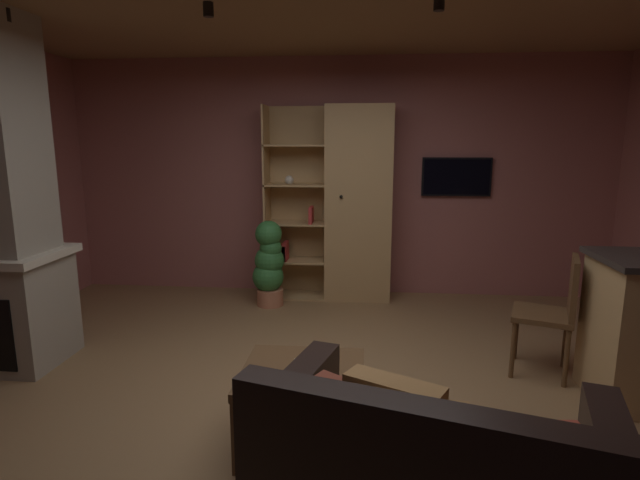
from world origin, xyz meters
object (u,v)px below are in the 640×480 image
wall_mounted_tv (456,177)px  bookshelf_cabinet (350,206)px  coffee_table (303,384)px  potted_floor_plant (269,264)px  dining_chair (555,308)px  table_book_1 (304,370)px  table_book_0 (303,363)px

wall_mounted_tv → bookshelf_cabinet: bearing=-169.8°
coffee_table → potted_floor_plant: 2.60m
dining_chair → potted_floor_plant: size_ratio=0.99×
bookshelf_cabinet → table_book_1: bearing=-93.0°
table_book_0 → wall_mounted_tv: size_ratio=0.14×
bookshelf_cabinet → table_book_1: bookshelf_cabinet is taller
wall_mounted_tv → dining_chair: bearing=-78.1°
coffee_table → table_book_0: bearing=94.0°
potted_floor_plant → coffee_table: bearing=-74.8°
coffee_table → dining_chair: (1.76, 1.07, 0.15)m
dining_chair → coffee_table: bearing=-148.7°
dining_chair → wall_mounted_tv: size_ratio=1.22×
bookshelf_cabinet → table_book_1: (-0.15, -2.92, -0.55)m
coffee_table → wall_mounted_tv: bearing=66.4°
coffee_table → table_book_0: 0.12m
table_book_1 → wall_mounted_tv: 3.51m
bookshelf_cabinet → table_book_0: 2.86m
bookshelf_cabinet → potted_floor_plant: bookshelf_cabinet is taller
coffee_table → dining_chair: size_ratio=0.75×
potted_floor_plant → bookshelf_cabinet: bearing=22.3°
coffee_table → wall_mounted_tv: (1.34, 3.07, 0.98)m
table_book_1 → potted_floor_plant: size_ratio=0.14×
table_book_0 → coffee_table: bearing=-86.0°
coffee_table → potted_floor_plant: potted_floor_plant is taller
table_book_0 → wall_mounted_tv: wall_mounted_tv is taller
coffee_table → table_book_1: table_book_1 is taller
coffee_table → dining_chair: dining_chair is taller
coffee_table → bookshelf_cabinet: bearing=86.6°
table_book_1 → wall_mounted_tv: bearing=67.1°
bookshelf_cabinet → wall_mounted_tv: (1.17, 0.21, 0.31)m
coffee_table → potted_floor_plant: bearing=105.2°
table_book_0 → dining_chair: (1.76, 1.01, 0.05)m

